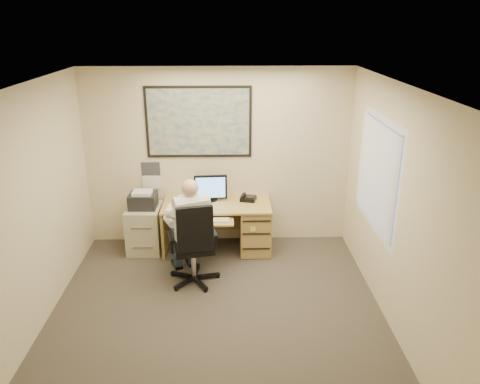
{
  "coord_description": "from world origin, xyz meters",
  "views": [
    {
      "loc": [
        0.15,
        -4.56,
        3.34
      ],
      "look_at": [
        0.31,
        1.3,
        1.15
      ],
      "focal_mm": 35.0,
      "sensor_mm": 36.0,
      "label": 1
    }
  ],
  "objects_px": {
    "desk": "(239,222)",
    "person": "(193,231)",
    "filing_cabinet": "(145,225)",
    "office_chair": "(192,260)"
  },
  "relations": [
    {
      "from": "office_chair",
      "to": "person",
      "type": "xyz_separation_m",
      "value": [
        0.01,
        0.08,
        0.37
      ]
    },
    {
      "from": "filing_cabinet",
      "to": "office_chair",
      "type": "distance_m",
      "value": 1.26
    },
    {
      "from": "office_chair",
      "to": "desk",
      "type": "bearing_deg",
      "value": 44.59
    },
    {
      "from": "person",
      "to": "desk",
      "type": "bearing_deg",
      "value": 33.06
    },
    {
      "from": "desk",
      "to": "filing_cabinet",
      "type": "distance_m",
      "value": 1.42
    },
    {
      "from": "desk",
      "to": "filing_cabinet",
      "type": "relative_size",
      "value": 1.67
    },
    {
      "from": "desk",
      "to": "person",
      "type": "height_order",
      "value": "person"
    },
    {
      "from": "desk",
      "to": "office_chair",
      "type": "relative_size",
      "value": 1.36
    },
    {
      "from": "desk",
      "to": "filing_cabinet",
      "type": "height_order",
      "value": "desk"
    },
    {
      "from": "person",
      "to": "filing_cabinet",
      "type": "bearing_deg",
      "value": 108.85
    }
  ]
}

